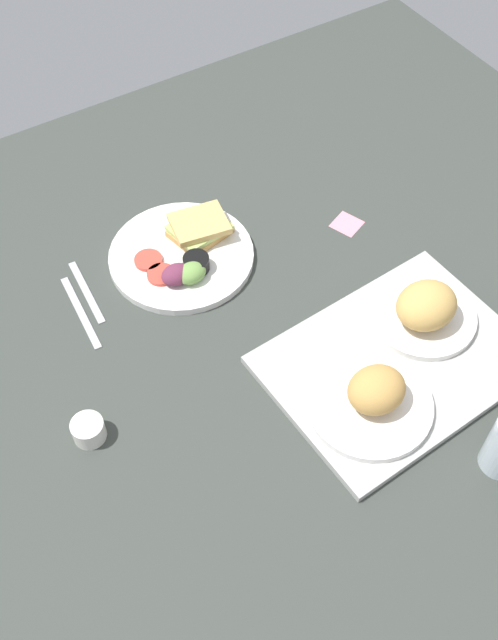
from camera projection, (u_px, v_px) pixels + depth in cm
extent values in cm
cube|color=#383D38|center=(250.00, 322.00, 141.53)|extent=(190.00, 150.00, 3.00)
cube|color=#B2B2AD|center=(395.00, 362.00, 133.21)|extent=(46.82, 35.53, 1.60)
cylinder|color=white|center=(422.00, 315.00, 137.74)|extent=(20.03, 20.03, 1.40)
ellipsoid|color=tan|center=(426.00, 305.00, 133.28)|extent=(11.57, 9.99, 7.89)
cylinder|color=white|center=(369.00, 404.00, 126.29)|extent=(21.85, 21.85, 1.40)
ellipsoid|color=tan|center=(377.00, 390.00, 123.08)|extent=(10.23, 8.84, 6.98)
cylinder|color=white|center=(181.00, 256.00, 148.71)|extent=(29.15, 29.15, 1.60)
cube|color=tan|center=(200.00, 232.00, 150.70)|extent=(12.69, 11.17, 1.40)
cube|color=#B2C66B|center=(200.00, 228.00, 149.74)|extent=(12.15, 10.45, 1.00)
cube|color=#DBB266|center=(199.00, 223.00, 148.79)|extent=(12.39, 10.76, 1.40)
cylinder|color=#D14738|center=(148.00, 260.00, 146.43)|extent=(5.60, 5.60, 0.80)
cylinder|color=#D14738|center=(161.00, 275.00, 144.17)|extent=(5.60, 5.60, 0.80)
cylinder|color=black|center=(196.00, 263.00, 144.49)|extent=(5.20, 5.20, 3.00)
cylinder|color=#EFEACC|center=(196.00, 259.00, 143.61)|extent=(4.26, 4.26, 0.60)
ellipsoid|color=#729E4C|center=(191.00, 273.00, 142.59)|extent=(6.00, 4.80, 3.60)
ellipsoid|color=#6B2D47|center=(176.00, 274.00, 142.35)|extent=(6.00, 4.80, 3.60)
cylinder|color=silver|center=(89.00, 430.00, 123.57)|extent=(5.60, 5.60, 4.00)
cube|color=#B7B7BC|center=(86.00, 292.00, 143.85)|extent=(2.53, 17.06, 0.50)
cube|color=#B7B7BC|center=(81.00, 312.00, 140.85)|extent=(2.63, 19.05, 0.50)
cube|color=pink|center=(347.00, 224.00, 155.13)|extent=(7.29, 7.29, 0.12)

